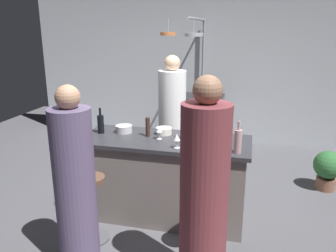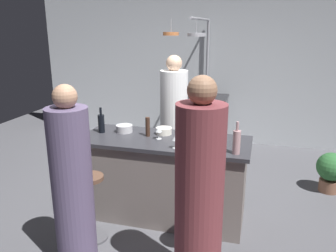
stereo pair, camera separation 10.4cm
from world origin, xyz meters
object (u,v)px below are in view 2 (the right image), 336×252
at_px(bar_stool_left, 92,205).
at_px(wine_bottle_green, 185,130).
at_px(mixing_bowl_steel, 124,129).
at_px(potted_plant, 331,170).
at_px(wine_glass_near_right_guest, 159,130).
at_px(mixing_bowl_ceramic, 164,131).
at_px(wine_bottle_dark, 101,123).
at_px(stove_range, 203,121).
at_px(guest_right, 199,199).
at_px(pepper_mill, 148,127).
at_px(wine_bottle_rose, 237,142).
at_px(chef, 174,125).
at_px(wine_glass_near_left_guest, 176,138).
at_px(guest_left, 73,187).
at_px(bar_stool_right, 204,221).
at_px(wine_bottle_red, 206,132).

distance_m(bar_stool_left, wine_bottle_green, 1.20).
bearing_deg(mixing_bowl_steel, wine_bottle_green, -6.55).
relative_size(potted_plant, wine_glass_near_right_guest, 3.56).
height_order(bar_stool_left, mixing_bowl_ceramic, mixing_bowl_ceramic).
xyz_separation_m(potted_plant, mixing_bowl_steel, (-2.37, -1.00, 0.64)).
bearing_deg(wine_bottle_green, wine_bottle_dark, 179.97).
height_order(stove_range, guest_right, guest_right).
xyz_separation_m(pepper_mill, wine_bottle_rose, (0.96, -0.28, 0.01)).
bearing_deg(wine_bottle_rose, mixing_bowl_steel, 164.42).
distance_m(guest_right, pepper_mill, 1.32).
xyz_separation_m(wine_bottle_rose, mixing_bowl_steel, (-1.27, 0.35, -0.08)).
bearing_deg(chef, wine_glass_near_left_guest, -74.50).
bearing_deg(guest_left, pepper_mill, 73.25).
bearing_deg(wine_glass_near_right_guest, wine_bottle_dark, 175.39).
distance_m(bar_stool_right, wine_bottle_green, 0.97).
distance_m(stove_range, chef, 1.57).
relative_size(guest_left, wine_bottle_green, 5.55).
bearing_deg(wine_glass_near_left_guest, wine_bottle_red, 39.81).
bearing_deg(wine_glass_near_left_guest, potted_plant, 38.86).
height_order(potted_plant, pepper_mill, pepper_mill).
relative_size(wine_glass_near_right_guest, mixing_bowl_steel, 0.79).
distance_m(chef, mixing_bowl_ceramic, 0.78).
distance_m(wine_bottle_rose, wine_glass_near_left_guest, 0.58).
xyz_separation_m(wine_glass_near_left_guest, mixing_bowl_steel, (-0.69, 0.36, -0.07)).
relative_size(bar_stool_left, wine_glass_near_right_guest, 4.66).
bearing_deg(wine_glass_near_right_guest, mixing_bowl_ceramic, 88.86).
xyz_separation_m(guest_right, wine_bottle_green, (-0.35, 1.05, 0.21)).
bearing_deg(bar_stool_right, stove_range, 100.12).
distance_m(stove_range, bar_stool_right, 3.12).
height_order(wine_bottle_rose, wine_glass_near_left_guest, wine_bottle_rose).
height_order(potted_plant, wine_glass_near_right_guest, wine_glass_near_right_guest).
distance_m(guest_left, wine_glass_near_left_guest, 1.05).
height_order(guest_right, wine_bottle_dark, guest_right).
distance_m(guest_left, wine_glass_near_right_guest, 1.11).
relative_size(chef, wine_glass_near_left_guest, 11.64).
xyz_separation_m(stove_range, wine_glass_near_right_guest, (-0.05, -2.47, 0.56)).
relative_size(pepper_mill, wine_bottle_green, 0.72).
bearing_deg(pepper_mill, wine_bottle_rose, -16.14).
bearing_deg(pepper_mill, wine_glass_near_left_guest, -36.85).
distance_m(pepper_mill, wine_bottle_green, 0.42).
bearing_deg(guest_right, mixing_bowl_steel, 133.33).
relative_size(guest_right, mixing_bowl_steel, 9.37).
bearing_deg(bar_stool_right, guest_right, -87.37).
height_order(bar_stool_left, wine_bottle_green, wine_bottle_green).
height_order(wine_glass_near_right_guest, mixing_bowl_ceramic, wine_glass_near_right_guest).
xyz_separation_m(guest_right, wine_bottle_red, (-0.12, 0.99, 0.22)).
height_order(stove_range, wine_glass_near_left_guest, wine_glass_near_left_guest).
bearing_deg(wine_bottle_rose, stove_range, 105.93).
bearing_deg(potted_plant, pepper_mill, -152.62).
height_order(wine_bottle_green, wine_glass_near_right_guest, wine_bottle_green).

